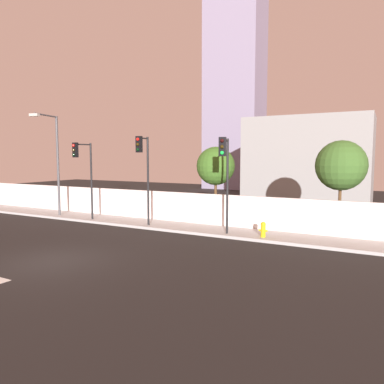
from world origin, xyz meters
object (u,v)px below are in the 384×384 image
street_lamp_curbside (55,156)px  roadside_tree_leftmost (216,166)px  fire_hydrant (263,229)px  roadside_tree_midleft (341,166)px  traffic_light_right (143,162)px  traffic_light_left (225,165)px  traffic_light_center (83,164)px

street_lamp_curbside → roadside_tree_leftmost: street_lamp_curbside is taller
fire_hydrant → roadside_tree_midleft: bearing=44.4°
fire_hydrant → roadside_tree_leftmost: (-4.01, 3.08, 2.99)m
roadside_tree_leftmost → roadside_tree_midleft: 7.16m
street_lamp_curbside → roadside_tree_midleft: (17.52, 3.23, -0.50)m
fire_hydrant → roadside_tree_leftmost: bearing=142.5°
roadside_tree_leftmost → traffic_light_right: bearing=-129.2°
roadside_tree_leftmost → roadside_tree_midleft: (7.16, 0.00, 0.11)m
traffic_light_left → roadside_tree_midleft: 6.23m
traffic_light_center → street_lamp_curbside: bearing=171.1°
fire_hydrant → street_lamp_curbside: bearing=-179.4°
traffic_light_center → roadside_tree_leftmost: bearing=26.8°
traffic_light_right → street_lamp_curbside: (-7.48, 0.30, 0.33)m
traffic_light_center → roadside_tree_midleft: traffic_light_center is taller
traffic_light_center → roadside_tree_midleft: size_ratio=0.97×
traffic_light_left → traffic_light_right: 5.14m
traffic_light_right → roadside_tree_midleft: bearing=19.4°
street_lamp_curbside → traffic_light_left: bearing=-2.8°
traffic_light_left → traffic_light_right: traffic_light_right is taller
street_lamp_curbside → fire_hydrant: (14.37, 0.14, -3.60)m
street_lamp_curbside → fire_hydrant: size_ratio=8.69×
roadside_tree_midleft → traffic_light_center: bearing=-165.7°
traffic_light_right → street_lamp_curbside: 7.50m
traffic_light_left → traffic_light_center: bearing=179.1°
traffic_light_left → traffic_light_center: (-9.58, 0.14, -0.05)m
traffic_light_left → fire_hydrant: (1.76, 0.76, -3.16)m
fire_hydrant → roadside_tree_midleft: 5.39m
traffic_light_right → fire_hydrant: bearing=3.7°
roadside_tree_midleft → traffic_light_left: bearing=-141.9°
traffic_light_right → roadside_tree_midleft: 10.64m
traffic_light_right → fire_hydrant: (6.89, 0.45, -3.28)m
fire_hydrant → traffic_light_left: bearing=-156.6°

